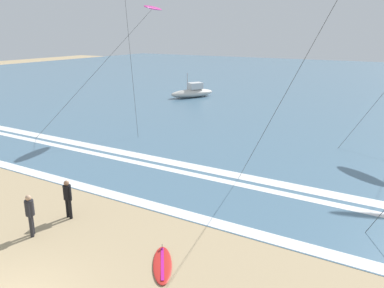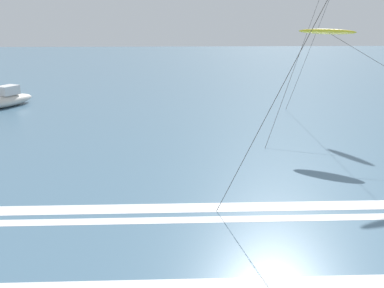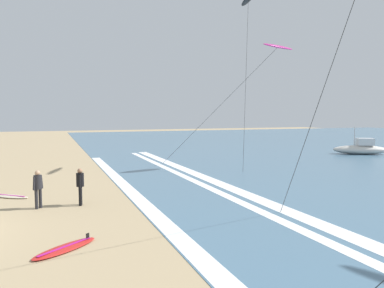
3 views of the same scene
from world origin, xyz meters
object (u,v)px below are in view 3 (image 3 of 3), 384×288
surfer_foreground_main (80,183)px  kite_black_distant_high (248,0)px  kite_magenta_far_right (278,47)px  surfboard_near_water (10,196)px  offshore_boat (361,149)px  surfboard_right_spare (65,248)px  surfer_mid_group (38,186)px

surfer_foreground_main → kite_black_distant_high: size_ratio=0.13×
kite_magenta_far_right → surfboard_near_water: bearing=-79.7°
kite_black_distant_high → offshore_boat: kite_black_distant_high is taller
surfboard_near_water → surfboard_right_spare: 8.21m
surfer_foreground_main → surfboard_near_water: size_ratio=0.80×
kite_magenta_far_right → offshore_boat: 16.21m
kite_magenta_far_right → offshore_boat: size_ratio=1.68×
kite_magenta_far_right → surfer_mid_group: bearing=-69.7°
kite_black_distant_high → surfboard_right_spare: bearing=-47.1°
surfer_mid_group → kite_magenta_far_right: (-5.84, 15.80, 7.76)m
surfboard_right_spare → kite_magenta_far_right: bearing=126.4°
surfboard_right_spare → surfer_foreground_main: bearing=171.0°
surfer_foreground_main → surfboard_near_water: 4.22m
surfboard_right_spare → kite_magenta_far_right: kite_magenta_far_right is taller
surfboard_right_spare → surfer_mid_group: bearing=-170.6°
surfboard_near_water → surfboard_right_spare: bearing=15.6°
surfboard_right_spare → kite_magenta_far_right: size_ratio=0.23×
surfboard_near_water → offshore_boat: offshore_boat is taller
surfer_mid_group → surfboard_near_water: surfer_mid_group is taller
offshore_boat → surfer_mid_group: bearing=-70.4°
surfer_mid_group → kite_magenta_far_right: bearing=110.3°
surfer_foreground_main → offshore_boat: 29.33m
surfboard_near_water → surfer_foreground_main: bearing=46.9°
surfboard_near_water → offshore_boat: (-7.61, 30.42, 0.51)m
surfboard_near_water → offshore_boat: size_ratio=0.37×
kite_black_distant_high → offshore_boat: bearing=102.2°
surfboard_near_water → surfboard_right_spare: (7.91, 2.20, 0.00)m
surfer_foreground_main → offshore_boat: size_ratio=0.30×
surfer_mid_group → offshore_boat: bearing=109.6°
surfboard_right_spare → kite_magenta_far_right: (-11.02, 14.94, 8.67)m
surfer_foreground_main → offshore_boat: (-10.43, 27.41, -0.40)m
surfer_foreground_main → offshore_boat: bearing=110.8°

